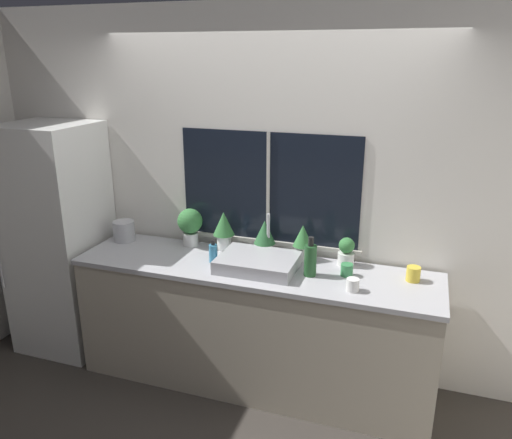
{
  "coord_description": "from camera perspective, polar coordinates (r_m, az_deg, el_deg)",
  "views": [
    {
      "loc": [
        1.06,
        -2.72,
        2.35
      ],
      "look_at": [
        0.02,
        0.31,
        1.29
      ],
      "focal_mm": 35.0,
      "sensor_mm": 36.0,
      "label": 1
    }
  ],
  "objects": [
    {
      "name": "potted_plant_far_left",
      "position": [
        3.87,
        -7.54,
        -0.5
      ],
      "size": [
        0.19,
        0.19,
        0.29
      ],
      "color": "white",
      "rests_on": "counter"
    },
    {
      "name": "refrigerator",
      "position": [
        4.33,
        -21.57,
        -2.11
      ],
      "size": [
        0.67,
        0.66,
        1.86
      ],
      "color": "silver",
      "rests_on": "ground_plane"
    },
    {
      "name": "mug_green",
      "position": [
        3.41,
        10.33,
        -5.69
      ],
      "size": [
        0.08,
        0.08,
        0.08
      ],
      "color": "#38844C",
      "rests_on": "counter"
    },
    {
      "name": "potted_plant_center",
      "position": [
        3.66,
        1.0,
        -1.86
      ],
      "size": [
        0.16,
        0.16,
        0.27
      ],
      "color": "white",
      "rests_on": "counter"
    },
    {
      "name": "potted_plant_right",
      "position": [
        3.59,
        5.36,
        -2.42
      ],
      "size": [
        0.14,
        0.14,
        0.26
      ],
      "color": "white",
      "rests_on": "counter"
    },
    {
      "name": "bottle_tall",
      "position": [
        3.35,
        6.23,
        -4.58
      ],
      "size": [
        0.08,
        0.08,
        0.27
      ],
      "color": "#235128",
      "rests_on": "counter"
    },
    {
      "name": "sink",
      "position": [
        3.46,
        0.25,
        -4.9
      ],
      "size": [
        0.54,
        0.46,
        0.33
      ],
      "color": "#ADADB2",
      "rests_on": "counter"
    },
    {
      "name": "counter",
      "position": [
        3.72,
        -0.31,
        -12.01
      ],
      "size": [
        2.57,
        0.64,
        0.94
      ],
      "color": "#B2A893",
      "rests_on": "ground_plane"
    },
    {
      "name": "kettle",
      "position": [
        4.1,
        -14.86,
        -1.17
      ],
      "size": [
        0.17,
        0.17,
        0.18
      ],
      "color": "#B2B2B7",
      "rests_on": "counter"
    },
    {
      "name": "mug_yellow",
      "position": [
        3.43,
        17.54,
        -5.95
      ],
      "size": [
        0.09,
        0.09,
        0.1
      ],
      "color": "gold",
      "rests_on": "counter"
    },
    {
      "name": "soap_bottle",
      "position": [
        3.57,
        -4.91,
        -3.82
      ],
      "size": [
        0.06,
        0.06,
        0.17
      ],
      "color": "teal",
      "rests_on": "counter"
    },
    {
      "name": "potted_plant_far_right",
      "position": [
        3.55,
        10.28,
        -3.65
      ],
      "size": [
        0.12,
        0.12,
        0.2
      ],
      "color": "white",
      "rests_on": "counter"
    },
    {
      "name": "mug_white",
      "position": [
        3.21,
        11.0,
        -7.33
      ],
      "size": [
        0.08,
        0.08,
        0.08
      ],
      "color": "white",
      "rests_on": "counter"
    },
    {
      "name": "potted_plant_left",
      "position": [
        3.75,
        -3.71,
        -0.95
      ],
      "size": [
        0.16,
        0.16,
        0.3
      ],
      "color": "white",
      "rests_on": "counter"
    },
    {
      "name": "ground_plane",
      "position": [
        3.75,
        -1.95,
        -20.47
      ],
      "size": [
        14.0,
        14.0,
        0.0
      ],
      "primitive_type": "plane",
      "color": "#38332D"
    },
    {
      "name": "wall_back",
      "position": [
        3.7,
        1.58,
        2.72
      ],
      "size": [
        8.0,
        0.09,
        2.7
      ],
      "color": "silver",
      "rests_on": "ground_plane"
    },
    {
      "name": "wall_left",
      "position": [
        5.47,
        -19.3,
        6.82
      ],
      "size": [
        0.06,
        7.0,
        2.7
      ],
      "color": "silver",
      "rests_on": "ground_plane"
    }
  ]
}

